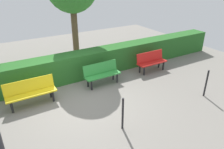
# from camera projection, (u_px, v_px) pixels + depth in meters

# --- Properties ---
(ground_plane) EXTENTS (17.71, 17.71, 0.00)m
(ground_plane) POSITION_uv_depth(u_px,v_px,m) (82.00, 102.00, 7.32)
(ground_plane) COLOR gray
(bench_red) EXTENTS (1.41, 0.47, 0.86)m
(bench_red) POSITION_uv_depth(u_px,v_px,m) (151.00, 61.00, 9.49)
(bench_red) COLOR red
(bench_red) RESTS_ON ground_plane
(bench_green) EXTENTS (1.46, 0.50, 0.86)m
(bench_green) POSITION_uv_depth(u_px,v_px,m) (102.00, 73.00, 8.34)
(bench_green) COLOR #2D8C38
(bench_green) RESTS_ON ground_plane
(bench_yellow) EXTENTS (1.61, 0.47, 0.86)m
(bench_yellow) POSITION_uv_depth(u_px,v_px,m) (31.00, 91.00, 7.05)
(bench_yellow) COLOR yellow
(bench_yellow) RESTS_ON ground_plane
(hedge_row) EXTENTS (13.71, 0.80, 1.07)m
(hedge_row) POSITION_uv_depth(u_px,v_px,m) (89.00, 63.00, 9.08)
(hedge_row) COLOR #266023
(hedge_row) RESTS_ON ground_plane
(railing_post_near) EXTENTS (0.06, 0.06, 1.00)m
(railing_post_near) POSITION_uv_depth(u_px,v_px,m) (206.00, 83.00, 7.50)
(railing_post_near) COLOR black
(railing_post_near) RESTS_ON ground_plane
(railing_post_mid) EXTENTS (0.06, 0.06, 1.00)m
(railing_post_mid) POSITION_uv_depth(u_px,v_px,m) (123.00, 114.00, 5.89)
(railing_post_mid) COLOR black
(railing_post_mid) RESTS_ON ground_plane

